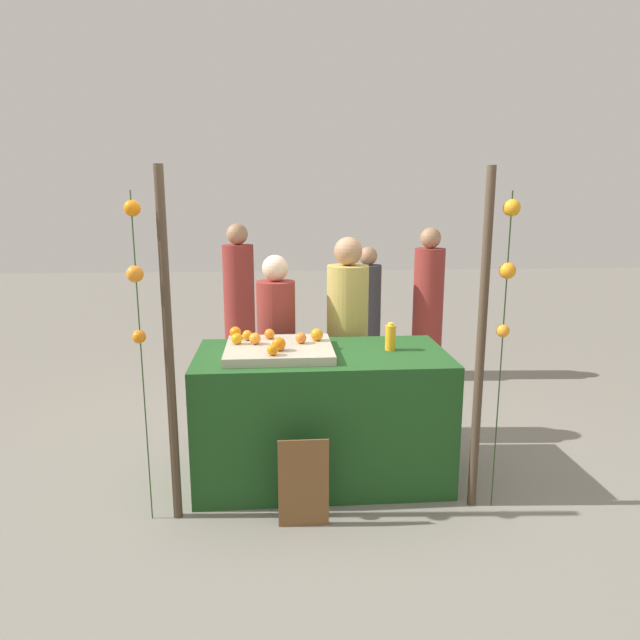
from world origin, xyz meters
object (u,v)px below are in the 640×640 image
object	(u,v)px
orange_0	(235,332)
chalkboard_sign	(303,484)
stall_counter	(322,415)
juice_bottle	(390,337)
vendor_right	(347,347)
vendor_left	(277,356)
orange_1	(237,339)

from	to	relation	value
orange_0	chalkboard_sign	distance (m)	1.23
stall_counter	juice_bottle	xyz separation A→B (m)	(0.49, 0.03, 0.56)
juice_bottle	vendor_right	bearing A→B (deg)	109.04
orange_0	juice_bottle	world-z (taller)	juice_bottle
juice_bottle	vendor_right	xyz separation A→B (m)	(-0.22, 0.65, -0.24)
juice_bottle	chalkboard_sign	bearing A→B (deg)	-134.18
stall_counter	vendor_right	size ratio (longest dim) A/B	1.04
stall_counter	vendor_left	bearing A→B (deg)	115.40
vendor_left	vendor_right	distance (m)	0.58
vendor_right	vendor_left	bearing A→B (deg)	-178.37
orange_1	juice_bottle	distance (m)	1.08
stall_counter	orange_1	xyz separation A→B (m)	(-0.59, 0.05, 0.56)
juice_bottle	vendor_left	distance (m)	1.07
vendor_left	orange_0	bearing A→B (deg)	-124.08
stall_counter	chalkboard_sign	bearing A→B (deg)	-104.23
orange_1	chalkboard_sign	distance (m)	1.11
juice_bottle	vendor_left	xyz separation A→B (m)	(-0.80, 0.63, -0.30)
juice_bottle	orange_0	bearing A→B (deg)	169.80
chalkboard_sign	vendor_left	size ratio (longest dim) A/B	0.37
orange_0	vendor_right	world-z (taller)	vendor_right
orange_1	juice_bottle	size ratio (longest dim) A/B	0.39
juice_bottle	chalkboard_sign	world-z (taller)	juice_bottle
chalkboard_sign	orange_0	bearing A→B (deg)	117.14
stall_counter	juice_bottle	world-z (taller)	juice_bottle
orange_1	stall_counter	bearing A→B (deg)	-4.77
juice_bottle	chalkboard_sign	distance (m)	1.20
juice_bottle	vendor_right	size ratio (longest dim) A/B	0.12
orange_1	vendor_right	world-z (taller)	vendor_right
orange_1	vendor_right	bearing A→B (deg)	36.39
stall_counter	orange_0	distance (m)	0.86
stall_counter	vendor_left	world-z (taller)	vendor_left
orange_0	chalkboard_sign	world-z (taller)	orange_0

